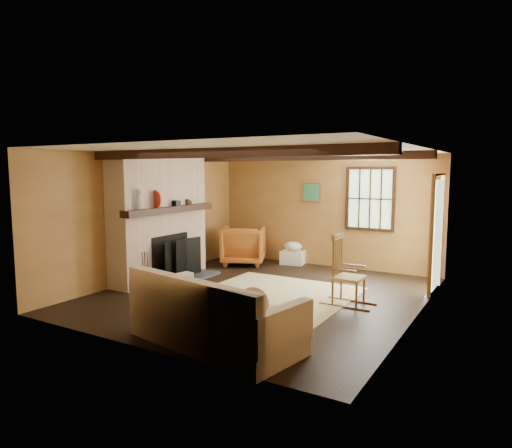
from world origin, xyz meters
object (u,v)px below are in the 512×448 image
Objects in this scene: sofa at (212,320)px; laundry_basket at (293,257)px; armchair at (243,245)px; rocking_chair at (346,275)px; fireplace at (161,222)px.

sofa is 4.60× the size of laundry_basket.
laundry_basket is 0.54× the size of armchair.
armchair is (-3.01, 1.79, -0.04)m from rocking_chair.
rocking_chair is 0.48× the size of sofa.
sofa is 4.78m from armchair.
rocking_chair reaches higher than laundry_basket.
rocking_chair is 1.19× the size of armchair.
sofa is 2.47× the size of armchair.
armchair is at bearing 59.23° from rocking_chair.
rocking_chair is (3.64, 0.18, -0.64)m from fireplace.
rocking_chair is at bearing 2.80° from fireplace.
rocking_chair is at bearing 124.89° from armchair.
fireplace is 3.13m from laundry_basket.
laundry_basket is (-1.27, 4.79, -0.16)m from sofa.
laundry_basket is at bearing 58.02° from fireplace.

